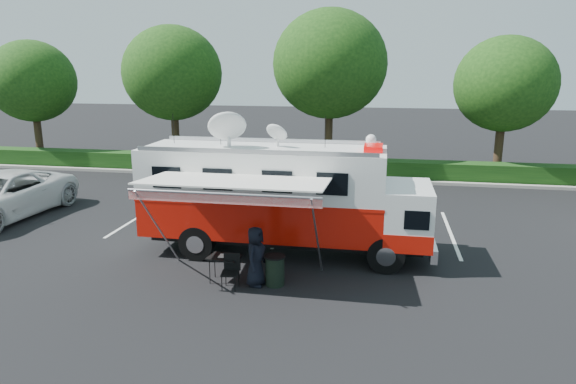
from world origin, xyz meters
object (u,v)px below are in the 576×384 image
object	(u,v)px
white_suv	(2,218)
folding_table	(224,258)
command_truck	(283,197)
trash_bin	(275,270)

from	to	relation	value
white_suv	folding_table	xyz separation A→B (m)	(10.48, -4.25, 0.69)
folding_table	white_suv	bearing A→B (deg)	157.93
command_truck	folding_table	bearing A→B (deg)	-114.98
white_suv	command_truck	bearing A→B (deg)	-4.75
trash_bin	white_suv	bearing A→B (deg)	160.45
white_suv	folding_table	world-z (taller)	white_suv
command_truck	white_suv	bearing A→B (deg)	171.54
folding_table	trash_bin	distance (m)	1.46
command_truck	folding_table	xyz separation A→B (m)	(-1.17, -2.52, -1.18)
command_truck	white_suv	xyz separation A→B (m)	(-11.65, 1.73, -1.87)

